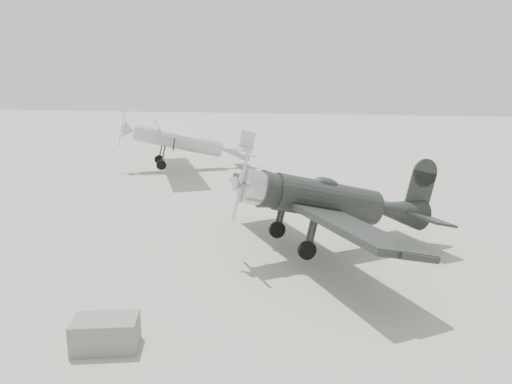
% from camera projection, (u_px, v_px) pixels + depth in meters
% --- Properties ---
extents(ground, '(160.00, 160.00, 0.00)m').
position_uv_depth(ground, '(239.00, 251.00, 17.69)').
color(ground, '#9C988A').
rests_on(ground, ground).
extents(lowwing_monoplane, '(8.69, 9.86, 3.46)m').
position_uv_depth(lowwing_monoplane, '(335.00, 202.00, 17.06)').
color(lowwing_monoplane, black).
rests_on(lowwing_monoplane, ground).
extents(highwing_monoplane, '(9.66, 12.20, 3.61)m').
position_uv_depth(highwing_monoplane, '(184.00, 137.00, 33.77)').
color(highwing_monoplane, '#A9ADAE').
rests_on(highwing_monoplane, ground).
extents(equipment_block, '(1.63, 1.28, 0.71)m').
position_uv_depth(equipment_block, '(106.00, 333.00, 11.12)').
color(equipment_block, slate).
rests_on(equipment_block, ground).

